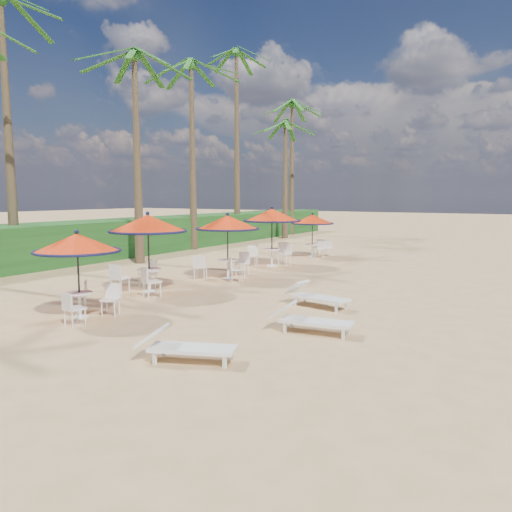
{
  "coord_description": "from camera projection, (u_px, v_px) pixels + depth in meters",
  "views": [
    {
      "loc": [
        5.49,
        -8.21,
        3.03
      ],
      "look_at": [
        -2.25,
        4.6,
        1.2
      ],
      "focal_mm": 35.0,
      "sensor_mm": 36.0,
      "label": 1
    }
  ],
  "objects": [
    {
      "name": "station_3",
      "position": [
        272.0,
        222.0,
        21.31
      ],
      "size": [
        2.46,
        2.46,
        2.56
      ],
      "color": "black",
      "rests_on": "ground"
    },
    {
      "name": "station_2",
      "position": [
        227.0,
        231.0,
        17.97
      ],
      "size": [
        2.31,
        2.31,
        2.41
      ],
      "color": "black",
      "rests_on": "ground"
    },
    {
      "name": "palm_2",
      "position": [
        1.0,
        16.0,
        19.61
      ],
      "size": [
        5.0,
        5.0,
        10.94
      ],
      "color": "brown",
      "rests_on": "ground"
    },
    {
      "name": "palm_6",
      "position": [
        286.0,
        131.0,
        34.48
      ],
      "size": [
        5.0,
        5.0,
        8.17
      ],
      "color": "brown",
      "rests_on": "ground"
    },
    {
      "name": "lounger_near",
      "position": [
        183.0,
        345.0,
        9.08
      ],
      "size": [
        1.92,
        1.21,
        0.66
      ],
      "rotation": [
        0.0,
        0.0,
        0.38
      ],
      "color": "white",
      "rests_on": "ground"
    },
    {
      "name": "scrub_hedge",
      "position": [
        137.0,
        236.0,
        26.33
      ],
      "size": [
        3.0,
        40.0,
        1.8
      ],
      "primitive_type": "cube",
      "color": "#194716",
      "rests_on": "ground"
    },
    {
      "name": "palm_3",
      "position": [
        135.0,
        68.0,
        21.36
      ],
      "size": [
        5.0,
        5.0,
        9.26
      ],
      "color": "brown",
      "rests_on": "ground"
    },
    {
      "name": "station_4",
      "position": [
        314.0,
        225.0,
        24.49
      ],
      "size": [
        2.09,
        2.09,
        2.18
      ],
      "color": "black",
      "rests_on": "ground"
    },
    {
      "name": "lounger_far",
      "position": [
        314.0,
        295.0,
        13.61
      ],
      "size": [
        1.95,
        0.91,
        0.67
      ],
      "rotation": [
        0.0,
        0.0,
        -0.17
      ],
      "color": "white",
      "rests_on": "ground"
    },
    {
      "name": "palm_5",
      "position": [
        237.0,
        65.0,
        31.97
      ],
      "size": [
        5.0,
        5.0,
        12.37
      ],
      "color": "brown",
      "rests_on": "ground"
    },
    {
      "name": "palm_7",
      "position": [
        292.0,
        113.0,
        37.4
      ],
      "size": [
        5.0,
        5.0,
        10.03
      ],
      "color": "brown",
      "rests_on": "ground"
    },
    {
      "name": "ground",
      "position": [
        234.0,
        345.0,
        10.16
      ],
      "size": [
        160.0,
        160.0,
        0.0
      ],
      "primitive_type": "plane",
      "color": "tan",
      "rests_on": "ground"
    },
    {
      "name": "station_1",
      "position": [
        147.0,
        233.0,
        15.46
      ],
      "size": [
        2.43,
        2.43,
        2.53
      ],
      "color": "black",
      "rests_on": "ground"
    },
    {
      "name": "lounger_mid",
      "position": [
        308.0,
        319.0,
        11.02
      ],
      "size": [
        1.92,
        0.83,
        0.67
      ],
      "rotation": [
        0.0,
        0.0,
        0.14
      ],
      "color": "white",
      "rests_on": "ground"
    },
    {
      "name": "station_0",
      "position": [
        79.0,
        254.0,
        12.22
      ],
      "size": [
        2.1,
        2.1,
        2.2
      ],
      "color": "black",
      "rests_on": "ground"
    },
    {
      "name": "palm_4",
      "position": [
        191.0,
        76.0,
        26.96
      ],
      "size": [
        5.0,
        5.0,
        10.29
      ],
      "color": "brown",
      "rests_on": "ground"
    }
  ]
}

